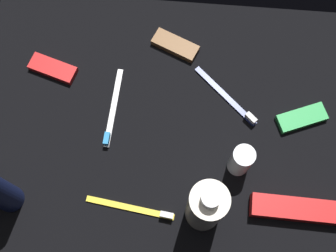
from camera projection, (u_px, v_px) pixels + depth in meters
ground_plane at (168, 131)px, 94.11cm from camera, size 84.00×64.00×1.20cm
bodywash_bottle at (206, 207)px, 79.70cm from camera, size 6.93×6.93×19.25cm
deodorant_stick at (241, 161)px, 86.83cm from camera, size 4.36×4.36×9.01cm
toothbrush_white at (113, 112)px, 94.26cm from camera, size 2.15×18.04×2.10cm
toothbrush_navy at (229, 99)px, 95.19cm from camera, size 14.02×13.11×2.10cm
toothbrush_yellow at (135, 209)px, 87.71cm from camera, size 18.00×3.53×2.10cm
toothpaste_box_red at (296, 209)px, 86.70cm from camera, size 17.69×4.80×3.20cm
snack_bar_red at (53, 69)px, 97.32cm from camera, size 11.12×6.87×1.50cm
snack_bar_green at (302, 118)px, 93.64cm from camera, size 11.14×7.65×1.50cm
snack_bar_brown at (174, 45)px, 99.16cm from camera, size 11.13×7.77×1.50cm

